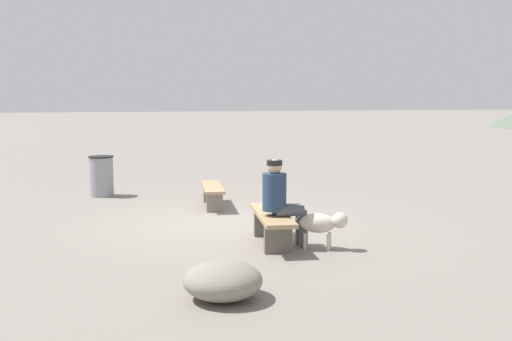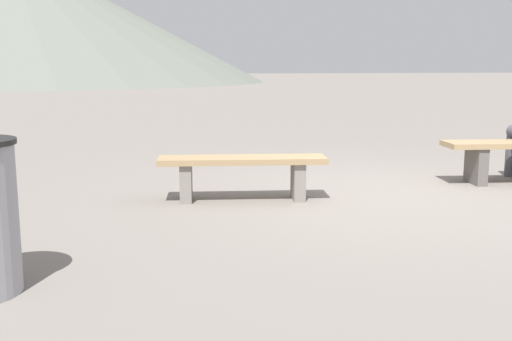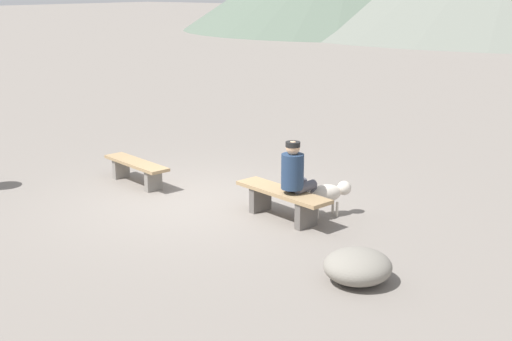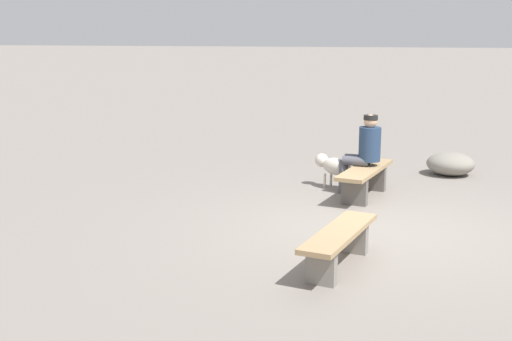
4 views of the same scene
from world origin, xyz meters
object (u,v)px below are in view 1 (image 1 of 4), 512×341
(bench_right, at_px, (272,222))
(seated_person, at_px, (280,196))
(trash_bin, at_px, (102,176))
(bench_left, at_px, (213,191))
(dog, at_px, (322,223))
(boulder, at_px, (223,280))

(bench_right, height_order, seated_person, seated_person)
(trash_bin, bearing_deg, bench_left, 42.55)
(dog, bearing_deg, bench_left, 133.25)
(bench_left, xyz_separation_m, bench_right, (3.25, -0.03, 0.03))
(seated_person, bearing_deg, bench_left, -173.09)
(bench_right, bearing_deg, trash_bin, -147.95)
(bench_left, xyz_separation_m, dog, (3.77, 0.54, 0.07))
(bench_left, xyz_separation_m, boulder, (5.29, -1.42, -0.10))
(seated_person, height_order, trash_bin, seated_person)
(trash_bin, bearing_deg, seated_person, 19.40)
(seated_person, bearing_deg, trash_bin, -153.89)
(dog, xyz_separation_m, trash_bin, (-5.90, -2.51, 0.07))
(bench_left, relative_size, trash_bin, 1.86)
(dog, bearing_deg, boulder, -107.12)
(bench_right, xyz_separation_m, boulder, (2.04, -1.39, -0.13))
(dog, bearing_deg, bench_right, 172.91)
(bench_left, relative_size, seated_person, 1.30)
(bench_right, relative_size, dog, 2.62)
(bench_right, xyz_separation_m, seated_person, (0.21, 0.04, 0.42))
(seated_person, xyz_separation_m, dog, (0.30, 0.53, -0.37))
(bench_right, bearing_deg, seated_person, 22.34)
(bench_left, distance_m, seated_person, 3.49)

